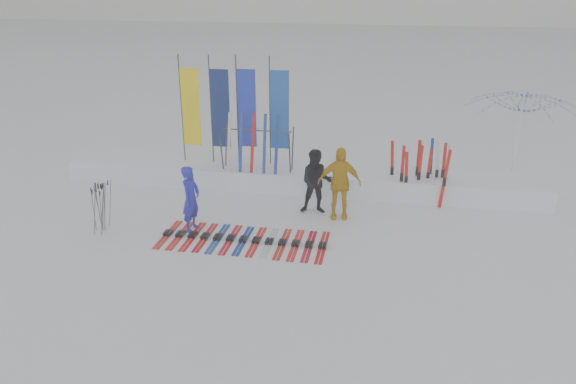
% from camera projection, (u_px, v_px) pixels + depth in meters
% --- Properties ---
extents(ground, '(120.00, 120.00, 0.00)m').
position_uv_depth(ground, '(266.00, 259.00, 12.58)').
color(ground, white).
rests_on(ground, ground).
extents(snow_bank, '(14.00, 1.60, 0.60)m').
position_uv_depth(snow_bank, '(300.00, 177.00, 16.68)').
color(snow_bank, white).
rests_on(snow_bank, ground).
extents(person_blue, '(0.47, 0.65, 1.66)m').
position_uv_depth(person_blue, '(191.00, 199.00, 13.69)').
color(person_blue, '#2023BC').
rests_on(person_blue, ground).
extents(person_black, '(0.90, 0.74, 1.74)m').
position_uv_depth(person_black, '(316.00, 182.00, 14.68)').
color(person_black, black).
rests_on(person_black, ground).
extents(person_yellow, '(1.17, 0.60, 1.90)m').
position_uv_depth(person_yellow, '(339.00, 183.00, 14.36)').
color(person_yellow, gold).
rests_on(person_yellow, ground).
extents(tent_canopy, '(3.86, 3.91, 2.93)m').
position_uv_depth(tent_canopy, '(517.00, 139.00, 16.28)').
color(tent_canopy, white).
rests_on(tent_canopy, ground).
extents(ski_row, '(3.97, 1.67, 0.07)m').
position_uv_depth(ski_row, '(244.00, 240.00, 13.39)').
color(ski_row, red).
rests_on(ski_row, ground).
extents(pole_cluster, '(0.41, 0.65, 1.23)m').
position_uv_depth(pole_cluster, '(101.00, 207.00, 13.78)').
color(pole_cluster, '#595B60').
rests_on(pole_cluster, ground).
extents(feather_flags, '(3.24, 0.20, 3.20)m').
position_uv_depth(feather_flags, '(233.00, 109.00, 16.43)').
color(feather_flags, '#383A3F').
rests_on(feather_flags, ground).
extents(ski_rack, '(2.04, 0.80, 1.23)m').
position_uv_depth(ski_rack, '(257.00, 144.00, 16.12)').
color(ski_rack, '#383A3F').
rests_on(ski_rack, ground).
extents(upright_skis, '(1.56, 1.03, 1.68)m').
position_uv_depth(upright_skis, '(424.00, 172.00, 15.62)').
color(upright_skis, red).
rests_on(upright_skis, ground).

